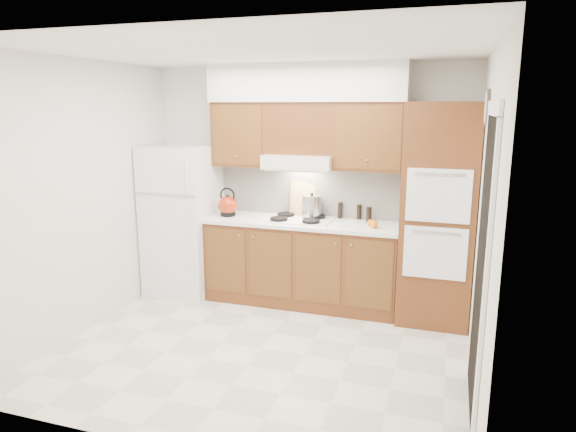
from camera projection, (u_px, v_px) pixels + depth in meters
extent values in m
plane|color=beige|center=(262.00, 348.00, 4.67)|extent=(3.60, 3.60, 0.00)
plane|color=white|center=(258.00, 50.00, 4.12)|extent=(3.60, 3.60, 0.00)
cube|color=silver|center=(308.00, 184.00, 5.79)|extent=(3.60, 0.02, 2.60)
cube|color=silver|center=(86.00, 197.00, 4.93)|extent=(0.02, 3.00, 2.60)
cube|color=silver|center=(484.00, 223.00, 3.85)|extent=(0.02, 3.00, 2.60)
cube|color=white|center=(183.00, 220.00, 5.97)|extent=(0.75, 0.72, 1.72)
cube|color=brown|center=(302.00, 264.00, 5.68)|extent=(2.11, 0.60, 0.90)
cube|color=white|center=(302.00, 222.00, 5.57)|extent=(2.13, 0.62, 0.04)
cube|color=white|center=(309.00, 191.00, 5.78)|extent=(2.11, 0.03, 0.56)
cube|color=brown|center=(438.00, 215.00, 5.10)|extent=(0.70, 0.65, 2.20)
cube|color=brown|center=(243.00, 134.00, 5.73)|extent=(0.63, 0.33, 0.70)
cube|color=brown|center=(370.00, 137.00, 5.30)|extent=(0.73, 0.33, 0.70)
cube|color=silver|center=(300.00, 161.00, 5.53)|extent=(0.75, 0.45, 0.15)
cube|color=brown|center=(302.00, 128.00, 5.51)|extent=(0.75, 0.33, 0.55)
cube|color=silver|center=(306.00, 83.00, 5.38)|extent=(2.13, 0.36, 0.40)
cube|color=white|center=(298.00, 219.00, 5.60)|extent=(0.74, 0.50, 0.01)
cube|color=black|center=(482.00, 269.00, 3.58)|extent=(0.02, 0.90, 2.10)
cylinder|color=#3F3833|center=(487.00, 107.00, 4.19)|extent=(0.02, 0.30, 0.30)
sphere|color=#98250B|center=(228.00, 206.00, 5.79)|extent=(0.29, 0.29, 0.22)
cube|color=tan|center=(303.00, 198.00, 5.78)|extent=(0.29, 0.12, 0.38)
cylinder|color=#AFB0B4|center=(312.00, 206.00, 5.65)|extent=(0.23, 0.23, 0.22)
cylinder|color=black|center=(340.00, 210.00, 5.67)|extent=(0.06, 0.06, 0.18)
cylinder|color=black|center=(359.00, 212.00, 5.62)|extent=(0.06, 0.06, 0.16)
cylinder|color=black|center=(369.00, 215.00, 5.48)|extent=(0.06, 0.06, 0.17)
sphere|color=orange|center=(374.00, 224.00, 5.23)|extent=(0.09, 0.09, 0.08)
sphere|color=#DB5E0B|center=(371.00, 223.00, 5.32)|extent=(0.07, 0.07, 0.07)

